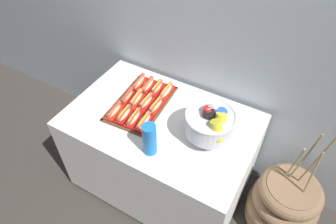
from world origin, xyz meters
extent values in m
plane|color=#38332D|center=(0.00, 0.00, 0.00)|extent=(10.00, 10.00, 0.00)
cube|color=#9EA8B2|center=(0.00, 0.49, 1.30)|extent=(6.00, 0.10, 2.60)
cube|color=white|center=(0.00, 0.00, 0.40)|extent=(1.26, 0.82, 0.72)
cylinder|color=black|center=(-0.52, -0.30, 0.02)|extent=(0.05, 0.05, 0.04)
cylinder|color=black|center=(-0.52, 0.30, 0.02)|extent=(0.05, 0.05, 0.04)
cylinder|color=black|center=(0.52, 0.30, 0.02)|extent=(0.05, 0.05, 0.04)
cylinder|color=brown|center=(0.92, 0.14, 0.24)|extent=(0.34, 0.34, 0.48)
torus|color=brown|center=(0.92, 0.14, 0.06)|extent=(0.48, 0.48, 0.11)
torus|color=brown|center=(0.92, 0.14, 0.18)|extent=(0.50, 0.50, 0.11)
torus|color=brown|center=(0.92, 0.14, 0.30)|extent=(0.46, 0.46, 0.11)
torus|color=brown|center=(0.92, 0.14, 0.42)|extent=(0.43, 0.43, 0.11)
cylinder|color=#937F56|center=(0.98, 0.15, 0.67)|extent=(0.03, 0.04, 0.38)
cylinder|color=#937F56|center=(0.91, 0.20, 0.72)|extent=(0.06, 0.02, 0.47)
cylinder|color=#937F56|center=(0.87, 0.16, 0.67)|extent=(0.04, 0.06, 0.37)
cylinder|color=#937F56|center=(0.97, 0.18, 0.75)|extent=(0.06, 0.05, 0.53)
cube|color=#56331E|center=(-0.19, 0.06, 0.77)|extent=(0.37, 0.55, 0.01)
cube|color=#56331E|center=(-0.18, -0.20, 0.77)|extent=(0.33, 0.04, 0.01)
cube|color=#56331E|center=(-0.21, 0.31, 0.77)|extent=(0.33, 0.04, 0.01)
cube|color=#56331E|center=(-0.35, 0.05, 0.77)|extent=(0.05, 0.52, 0.01)
cube|color=#56331E|center=(-0.04, 0.07, 0.77)|extent=(0.05, 0.52, 0.01)
cube|color=red|center=(-0.29, -0.12, 0.78)|extent=(0.08, 0.16, 0.02)
ellipsoid|color=tan|center=(-0.29, -0.12, 0.80)|extent=(0.06, 0.15, 0.04)
cylinder|color=#9E4C38|center=(-0.29, -0.12, 0.82)|extent=(0.04, 0.15, 0.03)
cylinder|color=red|center=(-0.29, -0.12, 0.83)|extent=(0.02, 0.12, 0.01)
cube|color=#B21414|center=(-0.22, -0.11, 0.78)|extent=(0.08, 0.16, 0.02)
ellipsoid|color=beige|center=(-0.22, -0.11, 0.80)|extent=(0.07, 0.15, 0.04)
cylinder|color=brown|center=(-0.22, -0.11, 0.81)|extent=(0.04, 0.15, 0.03)
cylinder|color=yellow|center=(-0.22, -0.11, 0.83)|extent=(0.02, 0.12, 0.01)
cube|color=#B21414|center=(-0.14, -0.10, 0.78)|extent=(0.08, 0.17, 0.02)
ellipsoid|color=beige|center=(-0.14, -0.10, 0.80)|extent=(0.07, 0.16, 0.04)
cylinder|color=brown|center=(-0.14, -0.10, 0.81)|extent=(0.05, 0.15, 0.03)
cylinder|color=yellow|center=(-0.14, -0.10, 0.82)|extent=(0.02, 0.13, 0.01)
cube|color=#B21414|center=(-0.07, -0.10, 0.78)|extent=(0.08, 0.18, 0.02)
ellipsoid|color=beige|center=(-0.07, -0.10, 0.80)|extent=(0.06, 0.16, 0.04)
cylinder|color=#9E4C38|center=(-0.07, -0.10, 0.81)|extent=(0.04, 0.16, 0.03)
cylinder|color=yellow|center=(-0.07, -0.10, 0.82)|extent=(0.02, 0.13, 0.01)
cube|color=#B21414|center=(-0.31, 0.05, 0.78)|extent=(0.08, 0.18, 0.02)
ellipsoid|color=#E0BC7F|center=(-0.31, 0.05, 0.80)|extent=(0.07, 0.17, 0.04)
cylinder|color=brown|center=(-0.31, 0.05, 0.81)|extent=(0.05, 0.16, 0.03)
cylinder|color=red|center=(-0.31, 0.05, 0.82)|extent=(0.03, 0.13, 0.01)
cube|color=red|center=(-0.23, 0.05, 0.78)|extent=(0.09, 0.18, 0.02)
ellipsoid|color=#E0BC7F|center=(-0.23, 0.05, 0.80)|extent=(0.07, 0.17, 0.04)
cylinder|color=#A8563D|center=(-0.23, 0.05, 0.82)|extent=(0.05, 0.16, 0.03)
cylinder|color=yellow|center=(-0.23, 0.05, 0.83)|extent=(0.02, 0.14, 0.01)
cube|color=red|center=(-0.16, 0.06, 0.78)|extent=(0.07, 0.16, 0.02)
ellipsoid|color=#E0BC7F|center=(-0.16, 0.06, 0.80)|extent=(0.05, 0.15, 0.04)
cylinder|color=#9E4C38|center=(-0.16, 0.06, 0.82)|extent=(0.03, 0.14, 0.03)
cylinder|color=yellow|center=(-0.16, 0.06, 0.83)|extent=(0.01, 0.12, 0.01)
cube|color=red|center=(-0.08, 0.07, 0.78)|extent=(0.07, 0.17, 0.02)
ellipsoid|color=beige|center=(-0.08, 0.07, 0.80)|extent=(0.05, 0.16, 0.04)
cylinder|color=brown|center=(-0.08, 0.07, 0.81)|extent=(0.04, 0.15, 0.03)
cylinder|color=yellow|center=(-0.08, 0.07, 0.82)|extent=(0.01, 0.13, 0.01)
cube|color=red|center=(-0.32, 0.21, 0.78)|extent=(0.08, 0.18, 0.02)
ellipsoid|color=beige|center=(-0.32, 0.21, 0.80)|extent=(0.06, 0.17, 0.04)
cylinder|color=#9E4C38|center=(-0.32, 0.21, 0.82)|extent=(0.04, 0.16, 0.03)
cylinder|color=red|center=(-0.32, 0.21, 0.83)|extent=(0.02, 0.14, 0.01)
cube|color=red|center=(-0.24, 0.22, 0.78)|extent=(0.08, 0.17, 0.02)
ellipsoid|color=#E0BC7F|center=(-0.24, 0.22, 0.80)|extent=(0.07, 0.16, 0.04)
cylinder|color=#A8563D|center=(-0.24, 0.22, 0.81)|extent=(0.05, 0.16, 0.03)
cylinder|color=red|center=(-0.24, 0.22, 0.83)|extent=(0.02, 0.13, 0.01)
cube|color=red|center=(-0.17, 0.22, 0.78)|extent=(0.07, 0.16, 0.02)
ellipsoid|color=tan|center=(-0.17, 0.22, 0.80)|extent=(0.06, 0.15, 0.04)
cylinder|color=#9E4C38|center=(-0.17, 0.22, 0.82)|extent=(0.04, 0.14, 0.03)
cylinder|color=yellow|center=(-0.17, 0.22, 0.83)|extent=(0.02, 0.12, 0.01)
cube|color=red|center=(-0.09, 0.23, 0.78)|extent=(0.07, 0.18, 0.02)
ellipsoid|color=#E0BC7F|center=(-0.09, 0.23, 0.80)|extent=(0.06, 0.17, 0.04)
cylinder|color=#A8563D|center=(-0.09, 0.23, 0.81)|extent=(0.04, 0.17, 0.03)
cylinder|color=yellow|center=(-0.09, 0.23, 0.82)|extent=(0.02, 0.14, 0.01)
cylinder|color=silver|center=(0.34, 0.01, 0.77)|extent=(0.21, 0.21, 0.02)
cone|color=silver|center=(0.34, 0.01, 0.81)|extent=(0.07, 0.07, 0.05)
cylinder|color=silver|center=(0.34, 0.01, 0.90)|extent=(0.30, 0.30, 0.13)
torus|color=silver|center=(0.34, 0.01, 0.96)|extent=(0.31, 0.31, 0.02)
cylinder|color=yellow|center=(0.40, 0.00, 0.95)|extent=(0.10, 0.12, 0.14)
cylinder|color=#1E47B2|center=(0.38, 0.05, 0.95)|extent=(0.11, 0.11, 0.15)
cylinder|color=#B7BCC6|center=(0.33, 0.02, 0.95)|extent=(0.10, 0.09, 0.15)
cylinder|color=red|center=(0.32, 0.01, 0.95)|extent=(0.07, 0.09, 0.13)
cylinder|color=black|center=(0.34, 0.01, 0.95)|extent=(0.11, 0.13, 0.14)
cylinder|color=yellow|center=(0.41, -0.06, 0.95)|extent=(0.12, 0.11, 0.15)
cylinder|color=blue|center=(0.08, -0.26, 0.82)|extent=(0.08, 0.08, 0.12)
cylinder|color=blue|center=(0.08, -0.26, 0.84)|extent=(0.08, 0.08, 0.12)
cylinder|color=blue|center=(0.08, -0.26, 0.86)|extent=(0.08, 0.08, 0.12)
cylinder|color=blue|center=(0.08, -0.26, 0.88)|extent=(0.08, 0.08, 0.12)
cylinder|color=blue|center=(0.08, -0.26, 0.90)|extent=(0.08, 0.08, 0.12)
cylinder|color=blue|center=(0.08, -0.26, 0.92)|extent=(0.08, 0.08, 0.12)
camera|label=1|loc=(0.73, -1.17, 2.23)|focal=32.22mm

